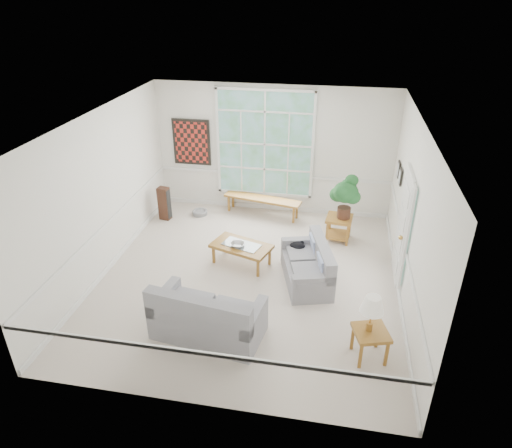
{
  "coord_description": "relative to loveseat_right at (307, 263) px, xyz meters",
  "views": [
    {
      "loc": [
        1.41,
        -7.0,
        4.95
      ],
      "look_at": [
        0.1,
        0.2,
        1.05
      ],
      "focal_mm": 32.0,
      "sensor_mm": 36.0,
      "label": 1
    }
  ],
  "objects": [
    {
      "name": "houseplant",
      "position": [
        0.63,
        1.67,
        0.63
      ],
      "size": [
        0.76,
        0.76,
        0.96
      ],
      "primitive_type": null,
      "rotation": [
        0.0,
        0.0,
        -0.52
      ],
      "color": "#1D5224",
      "rests_on": "end_table"
    },
    {
      "name": "floor",
      "position": [
        -1.06,
        -0.09,
        -0.4
      ],
      "size": [
        5.5,
        6.0,
        0.01
      ],
      "primitive_type": "cube",
      "color": "beige",
      "rests_on": "ground"
    },
    {
      "name": "wall_front",
      "position": [
        -1.06,
        -3.09,
        1.11
      ],
      "size": [
        5.5,
        0.02,
        3.0
      ],
      "primitive_type": "cube",
      "color": "white",
      "rests_on": "ground"
    },
    {
      "name": "side_table",
      "position": [
        1.08,
        -1.79,
        -0.15
      ],
      "size": [
        0.6,
        0.6,
        0.49
      ],
      "primitive_type": "cube",
      "rotation": [
        0.0,
        0.0,
        0.29
      ],
      "color": "#8E5E22",
      "rests_on": "floor"
    },
    {
      "name": "wall_right",
      "position": [
        1.69,
        -0.09,
        1.11
      ],
      "size": [
        0.02,
        6.0,
        3.0
      ],
      "primitive_type": "cube",
      "color": "white",
      "rests_on": "ground"
    },
    {
      "name": "wall_back",
      "position": [
        -1.06,
        2.91,
        1.11
      ],
      "size": [
        5.5,
        0.02,
        3.0
      ],
      "primitive_type": "cube",
      "color": "white",
      "rests_on": "ground"
    },
    {
      "name": "cat",
      "position": [
        -0.22,
        0.47,
        0.08
      ],
      "size": [
        0.3,
        0.22,
        0.14
      ],
      "primitive_type": "ellipsoid",
      "rotation": [
        0.0,
        0.0,
        -0.05
      ],
      "color": "black",
      "rests_on": "loveseat_right"
    },
    {
      "name": "floor_speaker",
      "position": [
        -3.46,
        1.94,
        0.0
      ],
      "size": [
        0.28,
        0.24,
        0.79
      ],
      "primitive_type": "cube",
      "rotation": [
        0.0,
        0.0,
        -0.19
      ],
      "color": "#391F14",
      "rests_on": "floor"
    },
    {
      "name": "pet_bed",
      "position": [
        -2.73,
        2.29,
        -0.34
      ],
      "size": [
        0.41,
        0.41,
        0.11
      ],
      "primitive_type": "cylinder",
      "rotation": [
        0.0,
        0.0,
        0.11
      ],
      "color": "gray",
      "rests_on": "floor"
    },
    {
      "name": "ceiling",
      "position": [
        -1.06,
        -0.09,
        2.61
      ],
      "size": [
        5.5,
        6.0,
        0.02
      ],
      "primitive_type": "cube",
      "color": "white",
      "rests_on": "ground"
    },
    {
      "name": "pewter_bowl",
      "position": [
        -1.37,
        0.3,
        0.07
      ],
      "size": [
        0.35,
        0.35,
        0.08
      ],
      "primitive_type": "imported",
      "rotation": [
        0.0,
        0.0,
        -0.06
      ],
      "color": "#9F9FA4",
      "rests_on": "coffee_table"
    },
    {
      "name": "loveseat_right",
      "position": [
        0.0,
        0.0,
        0.0
      ],
      "size": [
        1.11,
        1.59,
        0.78
      ],
      "primitive_type": "cube",
      "rotation": [
        0.0,
        0.0,
        0.27
      ],
      "color": "gray",
      "rests_on": "floor"
    },
    {
      "name": "table_lamp",
      "position": [
        1.04,
        -1.78,
        0.4
      ],
      "size": [
        0.48,
        0.48,
        0.59
      ],
      "primitive_type": null,
      "rotation": [
        0.0,
        0.0,
        0.64
      ],
      "color": "white",
      "rests_on": "side_table"
    },
    {
      "name": "wall_art",
      "position": [
        -3.01,
        2.86,
        1.21
      ],
      "size": [
        0.9,
        0.06,
        1.1
      ],
      "primitive_type": "cube",
      "color": "maroon",
      "rests_on": "wall_back"
    },
    {
      "name": "loveseat_front",
      "position": [
        -1.39,
        -1.72,
        0.06
      ],
      "size": [
        1.8,
        1.12,
        0.91
      ],
      "primitive_type": "cube",
      "rotation": [
        0.0,
        0.0,
        -0.16
      ],
      "color": "gray",
      "rests_on": "floor"
    },
    {
      "name": "wall_left",
      "position": [
        -3.81,
        -0.09,
        1.11
      ],
      "size": [
        0.02,
        6.0,
        3.0
      ],
      "primitive_type": "cube",
      "color": "white",
      "rests_on": "ground"
    },
    {
      "name": "entry_door",
      "position": [
        1.65,
        0.51,
        0.66
      ],
      "size": [
        0.08,
        0.9,
        2.1
      ],
      "primitive_type": "cube",
      "color": "white",
      "rests_on": "floor"
    },
    {
      "name": "coffee_table",
      "position": [
        -1.3,
        0.36,
        -0.18
      ],
      "size": [
        1.28,
        0.95,
        0.43
      ],
      "primitive_type": "cube",
      "rotation": [
        0.0,
        0.0,
        -0.32
      ],
      "color": "#8E5E22",
      "rests_on": "floor"
    },
    {
      "name": "wall_frame_far",
      "position": [
        1.65,
        2.06,
        1.16
      ],
      "size": [
        0.04,
        0.26,
        0.32
      ],
      "primitive_type": "cube",
      "color": "black",
      "rests_on": "wall_right"
    },
    {
      "name": "door_sidelight",
      "position": [
        1.65,
        -0.12,
        0.76
      ],
      "size": [
        0.08,
        0.26,
        1.9
      ],
      "primitive_type": "cube",
      "color": "white",
      "rests_on": "wall_right"
    },
    {
      "name": "end_table",
      "position": [
        0.55,
        1.67,
        -0.12
      ],
      "size": [
        0.59,
        0.59,
        0.54
      ],
      "primitive_type": "cube",
      "rotation": [
        0.0,
        0.0,
        -0.11
      ],
      "color": "#8E5E22",
      "rests_on": "floor"
    },
    {
      "name": "wall_frame_near",
      "position": [
        1.65,
        1.66,
        1.16
      ],
      "size": [
        0.04,
        0.26,
        0.32
      ],
      "primitive_type": "cube",
      "color": "black",
      "rests_on": "wall_right"
    },
    {
      "name": "window_back",
      "position": [
        -1.26,
        2.87,
        1.26
      ],
      "size": [
        2.3,
        0.08,
        2.4
      ],
      "primitive_type": "cube",
      "color": "white",
      "rests_on": "wall_back"
    },
    {
      "name": "window_bench",
      "position": [
        -1.26,
        2.56,
        -0.18
      ],
      "size": [
        1.88,
        0.73,
        0.43
      ],
      "primitive_type": "cube",
      "rotation": [
        0.0,
        0.0,
        -0.2
      ],
      "color": "#8E5E22",
      "rests_on": "floor"
    }
  ]
}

